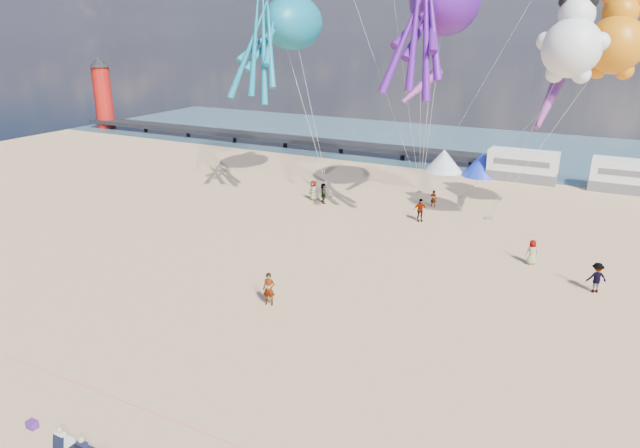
{
  "coord_description": "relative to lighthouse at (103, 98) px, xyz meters",
  "views": [
    {
      "loc": [
        13.77,
        -18.75,
        14.51
      ],
      "look_at": [
        0.88,
        6.0,
        4.89
      ],
      "focal_mm": 32.0,
      "sensor_mm": 36.0,
      "label": 1
    }
  ],
  "objects": [
    {
      "name": "beachgoer_0",
      "position": [
        66.13,
        -26.15,
        -3.67
      ],
      "size": [
        0.72,
        0.64,
        1.65
      ],
      "primitive_type": "imported",
      "rotation": [
        0.0,
        0.0,
        3.65
      ],
      "color": "#7F6659",
      "rests_on": "ground"
    },
    {
      "name": "beachgoer_3",
      "position": [
        57.0,
        -21.14,
        -3.57
      ],
      "size": [
        1.38,
        1.28,
        1.87
      ],
      "primitive_type": "imported",
      "rotation": [
        0.0,
        0.0,
        0.65
      ],
      "color": "#7F6659",
      "rests_on": "ground"
    },
    {
      "name": "ground",
      "position": [
        56.0,
        -44.0,
        -4.5
      ],
      "size": [
        120.0,
        120.0,
        0.0
      ],
      "primitive_type": "plane",
      "color": "tan",
      "rests_on": "ground"
    },
    {
      "name": "windsock_left",
      "position": [
        41.49,
        -16.11,
        10.03
      ],
      "size": [
        2.36,
        7.23,
        7.15
      ],
      "primitive_type": null,
      "rotation": [
        0.0,
        0.0,
        -0.18
      ],
      "color": "red"
    },
    {
      "name": "beachgoer_4",
      "position": [
        47.96,
        -20.2,
        -3.61
      ],
      "size": [
        0.99,
        1.08,
        1.78
      ],
      "primitive_type": "imported",
      "rotation": [
        0.0,
        0.0,
        2.25
      ],
      "color": "#7F6659",
      "rests_on": "ground"
    },
    {
      "name": "tent_white",
      "position": [
        54.0,
        -4.0,
        -3.3
      ],
      "size": [
        4.0,
        4.0,
        2.4
      ],
      "primitive_type": "cone",
      "color": "white",
      "rests_on": "ground"
    },
    {
      "name": "beachgoer_2",
      "position": [
        70.05,
        -28.78,
        -3.59
      ],
      "size": [
        1.1,
        1.01,
        1.82
      ],
      "primitive_type": "imported",
      "rotation": [
        0.0,
        0.0,
        3.6
      ],
      "color": "#7F6659",
      "rests_on": "ground"
    },
    {
      "name": "sandbag_a",
      "position": [
        47.8,
        -18.7,
        -4.39
      ],
      "size": [
        0.5,
        0.35,
        0.22
      ],
      "primitive_type": "cube",
      "color": "gray",
      "rests_on": "ground"
    },
    {
      "name": "kite_octopus_teal",
      "position": [
        43.3,
        -17.03,
        10.45
      ],
      "size": [
        4.62,
        9.88,
        11.07
      ],
      "primitive_type": null,
      "rotation": [
        0.0,
        0.0,
        0.05
      ],
      "color": "#0F6D88"
    },
    {
      "name": "windsock_mid",
      "position": [
        64.99,
        -16.9,
        4.76
      ],
      "size": [
        1.48,
        6.75,
        6.69
      ],
      "primitive_type": null,
      "rotation": [
        0.0,
        0.0,
        -0.07
      ],
      "color": "red"
    },
    {
      "name": "standing_person",
      "position": [
        54.16,
        -38.85,
        -3.57
      ],
      "size": [
        0.78,
        0.62,
        1.87
      ],
      "primitive_type": "imported",
      "rotation": [
        0.0,
        0.0,
        0.28
      ],
      "color": "tan",
      "rests_on": "ground"
    },
    {
      "name": "rope_line",
      "position": [
        56.0,
        -49.0,
        -4.48
      ],
      "size": [
        34.0,
        0.03,
        0.03
      ],
      "primitive_type": "cylinder",
      "rotation": [
        0.0,
        1.57,
        0.0
      ],
      "color": "#F2338C",
      "rests_on": "ground"
    },
    {
      "name": "cooler_purple",
      "position": [
        51.65,
        -51.8,
        -4.34
      ],
      "size": [
        0.4,
        0.3,
        0.32
      ],
      "primitive_type": "cube",
      "color": "#4E1F75",
      "rests_on": "ground"
    },
    {
      "name": "pier",
      "position": [
        28.0,
        0.0,
        -3.5
      ],
      "size": [
        60.0,
        3.0,
        0.5
      ],
      "primitive_type": "cube",
      "color": "black",
      "rests_on": "ground"
    },
    {
      "name": "windsock_right",
      "position": [
        55.54,
        -18.23,
        5.63
      ],
      "size": [
        2.59,
        4.57,
        4.57
      ],
      "primitive_type": null,
      "rotation": [
        0.0,
        0.0,
        -0.4
      ],
      "color": "red"
    },
    {
      "name": "beachgoer_5",
      "position": [
        56.82,
        -16.89,
        -3.76
      ],
      "size": [
        1.4,
        0.52,
        1.48
      ],
      "primitive_type": "imported",
      "rotation": [
        0.0,
        0.0,
        3.08
      ],
      "color": "#7F6659",
      "rests_on": "ground"
    },
    {
      "name": "kite_panda",
      "position": [
        66.53,
        -22.56,
        8.82
      ],
      "size": [
        5.43,
        5.26,
        6.24
      ],
      "primitive_type": null,
      "rotation": [
        0.0,
        0.0,
        -0.29
      ],
      "color": "white"
    },
    {
      "name": "sandbag_b",
      "position": [
        55.49,
        -16.21,
        -4.39
      ],
      "size": [
        0.5,
        0.35,
        0.22
      ],
      "primitive_type": "cube",
      "color": "gray",
      "rests_on": "ground"
    },
    {
      "name": "tent_blue",
      "position": [
        58.0,
        -4.0,
        -3.3
      ],
      "size": [
        4.0,
        4.0,
        2.4
      ],
      "primitive_type": "cone",
      "color": "#1933CC",
      "rests_on": "ground"
    },
    {
      "name": "kite_teddy_orange",
      "position": [
        68.82,
        -17.52,
        8.92
      ],
      "size": [
        5.92,
        5.75,
        6.66
      ],
      "primitive_type": null,
      "rotation": [
        0.0,
        0.0,
        0.34
      ],
      "color": "orange"
    },
    {
      "name": "motorhome_1",
      "position": [
        71.5,
        -4.0,
        -3.0
      ],
      "size": [
        6.6,
        2.5,
        3.0
      ],
      "primitive_type": "cube",
      "color": "silver",
      "rests_on": "ground"
    },
    {
      "name": "lighthouse",
      "position": [
        0.0,
        0.0,
        0.0
      ],
      "size": [
        2.6,
        2.6,
        9.0
      ],
      "primitive_type": "cylinder",
      "color": "#A5140F",
      "rests_on": "ground"
    },
    {
      "name": "water",
      "position": [
        56.0,
        11.0,
        -4.48
      ],
      "size": [
        120.0,
        120.0,
        0.0
      ],
      "primitive_type": "plane",
      "color": "#355365",
      "rests_on": "ground"
    },
    {
      "name": "sandbag_e",
      "position": [
        54.53,
        -13.52,
        -4.39
      ],
      "size": [
        0.5,
        0.35,
        0.22
      ],
      "primitive_type": "cube",
      "color": "gray",
      "rests_on": "ground"
    },
    {
      "name": "beachgoer_6",
      "position": [
        46.79,
        -19.88,
        -3.61
      ],
      "size": [
        0.77,
        0.65,
        1.79
      ],
      "primitive_type": "imported",
      "rotation": [
        0.0,
        0.0,
        5.88
      ],
      "color": "#7F6659",
      "rests_on": "ground"
    },
    {
      "name": "kite_octopus_purple",
      "position": [
        57.13,
        -18.43,
        11.89
      ],
      "size": [
        5.33,
        10.47,
        11.53
      ],
      "primitive_type": null,
      "rotation": [
        0.0,
        0.0,
        0.1
      ],
      "color": "#49107E"
    },
    {
      "name": "sandbag_c",
      "position": [
        61.81,
        -18.11,
        -4.39
      ],
      "size": [
        0.5,
        0.35,
        0.22
      ],
      "primitive_type": "cube",
      "color": "gray",
      "rests_on": "ground"
    },
    {
      "name": "motorhome_0",
      "position": [
        62.0,
        -4.0,
        -3.0
      ],
      "size": [
        6.6,
        2.5,
        3.0
      ],
      "primitive_type": "cube",
      "color": "silver",
      "rests_on": "ground"
    },
    {
      "name": "sandbag_d",
      "position": [
        58.52,
        -13.04,
        -4.39
      ],
      "size": [
        0.5,
        0.35,
        0.22
      ],
      "primitive_type": "cube",
      "color": "gray",
      "rests_on": "ground"
    }
  ]
}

